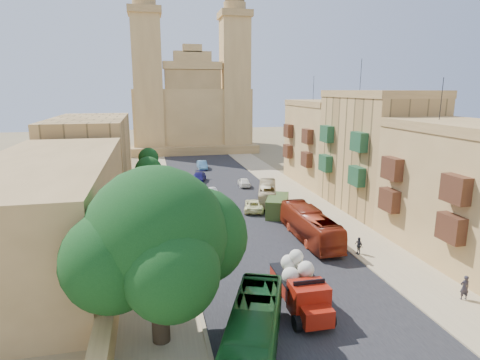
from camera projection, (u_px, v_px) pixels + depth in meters
name	position (u px, v px, depth m)	size (l,w,h in m)	color
road_surface	(233.00, 205.00, 49.47)	(14.00, 140.00, 0.01)	black
sidewalk_east	(305.00, 200.00, 51.50)	(5.00, 140.00, 0.01)	tan
sidewalk_west	(154.00, 209.00, 47.44)	(5.00, 140.00, 0.01)	tan
kerb_east	(287.00, 201.00, 50.95)	(0.25, 140.00, 0.12)	tan
kerb_west	(176.00, 208.00, 47.96)	(0.25, 140.00, 0.12)	tan
townhouse_b	(465.00, 190.00, 33.55)	(9.00, 14.00, 14.90)	tan
townhouse_c	(376.00, 151.00, 46.60)	(9.00, 14.00, 17.40)	tan
townhouse_d	(325.00, 142.00, 60.09)	(9.00, 14.00, 15.90)	tan
west_wall	(123.00, 233.00, 37.08)	(1.00, 40.00, 1.80)	tan
west_building_low	(50.00, 209.00, 33.28)	(10.00, 28.00, 8.40)	#9F7A45
west_building_mid	(91.00, 152.00, 57.84)	(10.00, 22.00, 10.00)	tan
church	(191.00, 109.00, 93.63)	(28.00, 22.50, 36.30)	tan
ficus_tree	(159.00, 241.00, 21.41)	(10.06, 9.26, 10.06)	#332719
street_tree_a	(149.00, 238.00, 29.50)	(3.10, 3.10, 4.76)	#332719
street_tree_b	(149.00, 199.00, 40.98)	(2.83, 2.83, 4.35)	#332719
street_tree_c	(149.00, 170.00, 52.24)	(3.51, 3.51, 5.40)	#332719
street_tree_d	(149.00, 158.00, 63.74)	(3.18, 3.18, 4.89)	#332719
red_truck	(301.00, 285.00, 25.70)	(2.53, 6.30, 3.66)	maroon
olive_pickup	(277.00, 206.00, 45.31)	(3.98, 5.50, 2.08)	#3A511E
bus_green_north	(252.00, 338.00, 20.49)	(2.44, 10.43, 2.91)	#185A21
bus_red_east	(310.00, 225.00, 37.59)	(2.41, 10.30, 2.87)	maroon
bus_cream_east	(267.00, 193.00, 50.15)	(2.03, 8.66, 2.41)	#D1BC8C
car_blue_a	(220.00, 244.00, 35.31)	(1.40, 3.48, 1.19)	#38639C
car_white_a	(212.00, 192.00, 53.02)	(1.22, 3.49, 1.15)	white
car_cream	(254.00, 205.00, 46.96)	(2.18, 4.72, 1.31)	#FEF9B0
car_dkblue	(198.00, 177.00, 61.61)	(1.91, 4.70, 1.37)	#141253
car_white_b	(244.00, 182.00, 58.69)	(1.52, 3.78, 1.29)	white
car_blue_b	(202.00, 165.00, 71.58)	(1.52, 4.36, 1.43)	teal
pedestrian_a	(465.00, 288.00, 26.94)	(0.64, 0.42, 1.75)	#2C272E
pedestrian_c	(359.00, 246.00, 34.48)	(0.89, 0.37, 1.52)	#2D2D32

